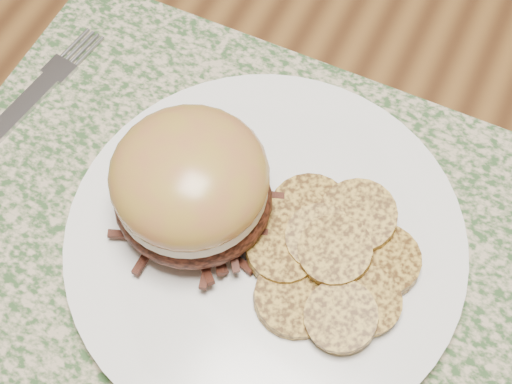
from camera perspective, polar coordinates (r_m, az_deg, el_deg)
ground at (r=1.29m, az=-4.09°, el=-8.51°), size 3.50×3.50×0.00m
dining_table at (r=0.70m, az=-7.60°, el=10.31°), size 1.50×0.90×0.75m
placemat at (r=0.51m, az=-1.57°, el=-3.13°), size 0.45×0.33×0.00m
dinner_plate at (r=0.50m, az=0.76°, el=-3.92°), size 0.26×0.26×0.02m
pork_sandwich at (r=0.46m, az=-5.23°, el=0.50°), size 0.13×0.13×0.08m
roasted_potatoes at (r=0.47m, az=6.06°, el=-5.20°), size 0.13×0.14×0.03m
fork at (r=0.59m, az=-18.43°, el=6.20°), size 0.04×0.19×0.00m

